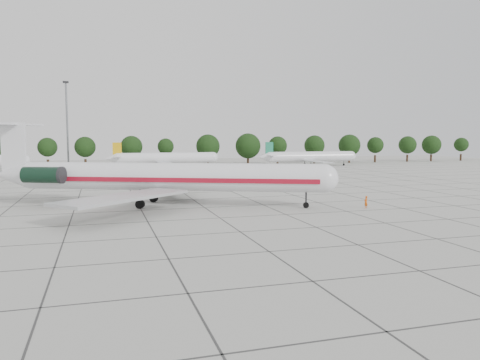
% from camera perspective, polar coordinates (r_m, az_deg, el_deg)
% --- Properties ---
extents(ground, '(260.00, 260.00, 0.00)m').
position_cam_1_polar(ground, '(62.58, 2.85, -3.06)').
color(ground, '#B5B5AD').
rests_on(ground, ground).
extents(apron_joints, '(170.00, 170.00, 0.02)m').
position_cam_1_polar(apron_joints, '(76.75, -0.89, -1.48)').
color(apron_joints, '#383838').
rests_on(apron_joints, ground).
extents(main_airliner, '(45.05, 33.86, 11.02)m').
position_cam_1_polar(main_airliner, '(62.83, -10.70, 0.46)').
color(main_airliner, silver).
rests_on(main_airliner, ground).
extents(ground_crew, '(0.68, 0.59, 1.57)m').
position_cam_1_polar(ground_crew, '(61.76, 15.10, -2.61)').
color(ground_crew, '#D04F0C').
rests_on(ground_crew, ground).
extents(bg_airliner_c, '(28.24, 27.20, 7.40)m').
position_cam_1_polar(bg_airliner_c, '(134.29, -9.07, 2.64)').
color(bg_airliner_c, silver).
rests_on(bg_airliner_c, ground).
extents(bg_airliner_d, '(28.24, 27.20, 7.40)m').
position_cam_1_polar(bg_airliner_d, '(143.28, 8.57, 2.82)').
color(bg_airliner_d, silver).
rests_on(bg_airliner_d, ground).
extents(tree_line, '(249.86, 8.44, 10.22)m').
position_cam_1_polar(tree_line, '(143.66, -13.09, 3.97)').
color(tree_line, '#332114').
rests_on(tree_line, ground).
extents(floodlight_mast, '(1.60, 1.60, 25.45)m').
position_cam_1_polar(floodlight_mast, '(150.71, -20.34, 6.99)').
color(floodlight_mast, slate).
rests_on(floodlight_mast, ground).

